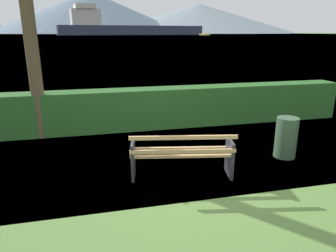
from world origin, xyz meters
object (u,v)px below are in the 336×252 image
(park_bench, at_px, (182,154))
(trash_bin, at_px, (286,137))
(cargo_ship_large, at_px, (122,27))
(fishing_boat_near, at_px, (205,34))

(park_bench, height_order, trash_bin, park_bench)
(trash_bin, bearing_deg, cargo_ship_large, 85.36)
(park_bench, relative_size, cargo_ship_large, 0.02)
(park_bench, distance_m, trash_bin, 2.39)
(fishing_boat_near, bearing_deg, trash_bin, -109.41)
(cargo_ship_large, bearing_deg, park_bench, -95.15)
(trash_bin, relative_size, cargo_ship_large, 0.01)
(cargo_ship_large, xyz_separation_m, fishing_boat_near, (58.15, -32.15, -5.62))
(park_bench, xyz_separation_m, cargo_ship_large, (23.13, 256.60, 5.88))
(trash_bin, relative_size, fishing_boat_near, 0.09)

